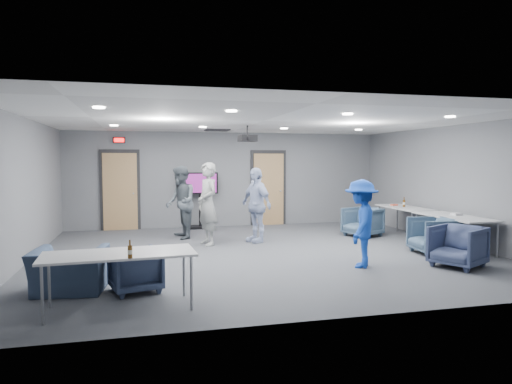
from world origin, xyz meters
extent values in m
plane|color=#3E4147|center=(0.00, 0.00, 0.00)|extent=(9.00, 9.00, 0.00)
plane|color=white|center=(0.00, 0.00, 2.70)|extent=(9.00, 9.00, 0.00)
cube|color=slate|center=(0.00, 4.00, 1.35)|extent=(9.00, 0.02, 2.70)
cube|color=slate|center=(0.00, -4.00, 1.35)|extent=(9.00, 0.02, 2.70)
cube|color=slate|center=(-4.50, 0.00, 1.35)|extent=(0.02, 8.00, 2.70)
cube|color=slate|center=(4.50, 0.00, 1.35)|extent=(0.02, 8.00, 2.70)
cube|color=black|center=(-3.00, 3.97, 1.08)|extent=(1.06, 0.06, 2.24)
cube|color=#AA8352|center=(-3.00, 3.93, 1.05)|extent=(0.90, 0.05, 2.10)
cylinder|color=gray|center=(-2.65, 3.88, 1.00)|extent=(0.04, 0.10, 0.04)
cube|color=black|center=(1.20, 3.97, 1.08)|extent=(1.06, 0.06, 2.24)
cube|color=#AA8352|center=(1.20, 3.93, 1.05)|extent=(0.90, 0.05, 2.10)
cylinder|color=gray|center=(1.55, 3.88, 1.00)|extent=(0.04, 0.10, 0.04)
cube|color=black|center=(-3.00, 3.94, 2.45)|extent=(0.32, 0.06, 0.16)
cube|color=#FF0C0C|center=(-3.00, 3.90, 2.45)|extent=(0.26, 0.02, 0.11)
cube|color=black|center=(-0.50, 2.80, 2.69)|extent=(0.60, 0.60, 0.03)
cylinder|color=white|center=(-3.00, -1.80, 2.69)|extent=(0.18, 0.18, 0.02)
cylinder|color=white|center=(-3.00, 1.80, 2.69)|extent=(0.18, 0.18, 0.02)
cylinder|color=white|center=(-1.00, -1.80, 2.69)|extent=(0.18, 0.18, 0.02)
cylinder|color=white|center=(-1.00, 1.80, 2.69)|extent=(0.18, 0.18, 0.02)
cylinder|color=white|center=(1.00, -1.80, 2.69)|extent=(0.18, 0.18, 0.02)
cylinder|color=white|center=(1.00, 1.80, 2.69)|extent=(0.18, 0.18, 0.02)
cylinder|color=white|center=(3.00, -1.80, 2.69)|extent=(0.18, 0.18, 0.02)
cylinder|color=white|center=(3.00, 1.80, 2.69)|extent=(0.18, 0.18, 0.02)
imported|color=gray|center=(-0.99, 1.16, 0.93)|extent=(0.62, 0.78, 1.86)
imported|color=#525B62|center=(-1.51, 2.12, 0.89)|extent=(0.77, 0.94, 1.78)
imported|color=#B2C0E5|center=(0.16, 1.26, 0.87)|extent=(0.78, 1.10, 1.74)
imported|color=#1B47B5|center=(1.38, -1.61, 0.78)|extent=(1.05, 1.16, 1.57)
imported|color=#3C5268|center=(2.94, 1.39, 0.36)|extent=(1.04, 1.03, 0.73)
imported|color=#3A4F64|center=(3.35, -0.91, 0.37)|extent=(0.88, 0.86, 0.74)
imported|color=#384261|center=(3.05, -2.04, 0.37)|extent=(1.09, 1.08, 0.74)
imported|color=#394563|center=(-2.51, -2.23, 0.32)|extent=(0.83, 0.84, 0.63)
imported|color=#394862|center=(-3.43, -2.06, 0.32)|extent=(1.08, 0.97, 0.64)
cube|color=silver|center=(4.00, 1.21, 0.71)|extent=(0.72, 1.72, 0.03)
cylinder|color=gray|center=(3.72, 1.99, 0.35)|extent=(0.04, 0.04, 0.70)
cylinder|color=gray|center=(3.72, 0.43, 0.35)|extent=(0.04, 0.04, 0.70)
cylinder|color=gray|center=(4.28, 1.99, 0.35)|extent=(0.04, 0.04, 0.70)
cylinder|color=gray|center=(4.28, 0.43, 0.35)|extent=(0.04, 0.04, 0.70)
cube|color=silver|center=(4.00, -0.69, 0.71)|extent=(0.80, 1.92, 0.03)
cylinder|color=gray|center=(3.68, 0.19, 0.35)|extent=(0.04, 0.04, 0.70)
cylinder|color=gray|center=(3.68, -1.57, 0.35)|extent=(0.04, 0.04, 0.70)
cylinder|color=gray|center=(4.32, 0.19, 0.35)|extent=(0.04, 0.04, 0.70)
cylinder|color=gray|center=(4.32, -1.57, 0.35)|extent=(0.04, 0.04, 0.70)
cube|color=silver|center=(-2.69, -3.00, 0.71)|extent=(1.94, 0.91, 0.03)
cylinder|color=gray|center=(-1.85, -2.63, 0.35)|extent=(0.04, 0.04, 0.70)
cylinder|color=gray|center=(-3.58, -2.74, 0.35)|extent=(0.04, 0.04, 0.70)
cylinder|color=gray|center=(-1.80, -3.26, 0.35)|extent=(0.04, 0.04, 0.70)
cylinder|color=gray|center=(-3.53, -3.37, 0.35)|extent=(0.04, 0.04, 0.70)
cylinder|color=#53320E|center=(-2.54, -3.37, 0.81)|extent=(0.05, 0.05, 0.15)
cylinder|color=#53320E|center=(-2.54, -3.37, 0.92)|extent=(0.02, 0.02, 0.07)
cylinder|color=beige|center=(-2.54, -3.37, 0.81)|extent=(0.06, 0.06, 0.05)
cylinder|color=#53320E|center=(4.00, 1.23, 0.82)|extent=(0.06, 0.06, 0.18)
cylinder|color=#53320E|center=(4.00, 1.23, 0.95)|extent=(0.02, 0.02, 0.08)
cylinder|color=beige|center=(4.00, 1.23, 0.82)|extent=(0.07, 0.07, 0.06)
cube|color=#C84832|center=(3.94, 1.60, 0.75)|extent=(0.19, 0.15, 0.04)
cube|color=silver|center=(4.12, -0.60, 0.76)|extent=(0.25, 0.19, 0.05)
cube|color=black|center=(-0.85, 3.75, 0.03)|extent=(0.68, 0.49, 0.06)
cylinder|color=black|center=(-0.85, 3.75, 0.63)|extent=(0.06, 0.06, 1.17)
cube|color=black|center=(-0.85, 3.75, 1.27)|extent=(1.02, 0.07, 0.60)
cube|color=#6D1867|center=(-0.85, 3.70, 1.27)|extent=(0.93, 0.01, 0.53)
cylinder|color=black|center=(-0.08, 1.10, 2.58)|extent=(0.04, 0.04, 0.22)
cube|color=black|center=(-0.08, 1.10, 2.40)|extent=(0.41, 0.36, 0.15)
cylinder|color=black|center=(-0.08, 0.93, 2.40)|extent=(0.08, 0.06, 0.08)
camera|label=1|loc=(-2.37, -8.98, 1.91)|focal=32.00mm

